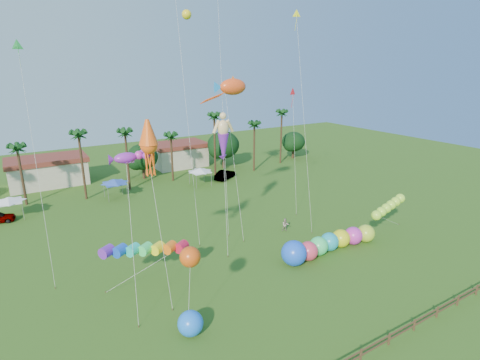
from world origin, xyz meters
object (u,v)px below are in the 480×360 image
caterpillar_inflatable (326,244)px  spectator_b (285,225)px  car_b (225,175)px  blue_ball (190,323)px

caterpillar_inflatable → spectator_b: bearing=92.7°
car_b → caterpillar_inflatable: (-4.31, -30.16, 0.28)m
car_b → spectator_b: (-4.59, -23.35, 0.01)m
spectator_b → blue_ball: bearing=-113.9°
spectator_b → blue_ball: 20.85m
spectator_b → caterpillar_inflatable: size_ratio=0.13×
spectator_b → caterpillar_inflatable: bearing=-53.3°
blue_ball → spectator_b: bearing=31.8°
caterpillar_inflatable → blue_ball: bearing=-166.6°
spectator_b → caterpillar_inflatable: (0.28, -6.82, 0.27)m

